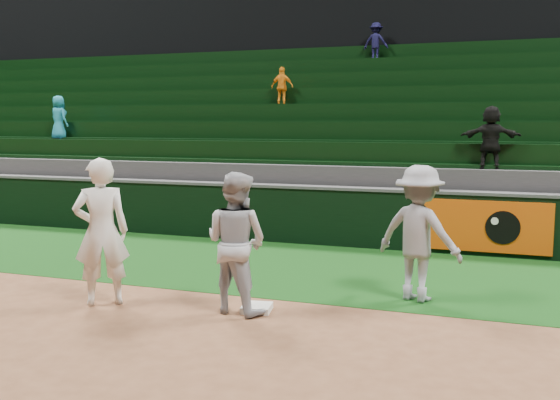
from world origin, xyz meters
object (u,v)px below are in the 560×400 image
object	(u,v)px
first_baseman	(101,232)
baserunner	(236,242)
base_coach	(419,233)
first_base	(257,308)

from	to	relation	value
first_baseman	baserunner	xyz separation A→B (m)	(1.95, 0.31, -0.09)
first_baseman	base_coach	distance (m)	4.56
first_base	baserunner	xyz separation A→B (m)	(-0.26, -0.10, 0.92)
first_baseman	first_base	bearing A→B (deg)	153.93
first_base	first_baseman	size ratio (longest dim) A/B	0.19
first_baseman	base_coach	xyz separation A→B (m)	(4.24, 1.68, -0.06)
baserunner	base_coach	size ratio (longest dim) A/B	0.98
first_baseman	baserunner	bearing A→B (deg)	152.49
first_base	base_coach	bearing A→B (deg)	32.00
baserunner	first_base	bearing A→B (deg)	-146.85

